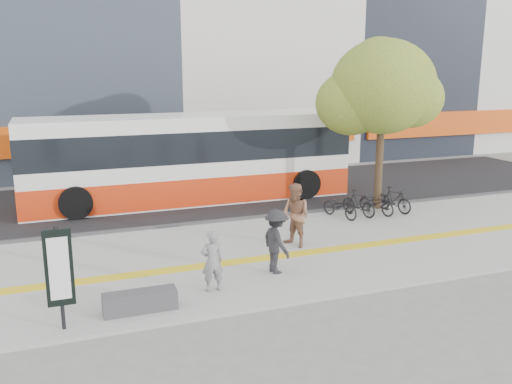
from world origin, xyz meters
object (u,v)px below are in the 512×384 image
object	(u,v)px
street_tree	(381,89)
bus	(190,161)
bench	(140,301)
seated_woman	(212,261)
signboard	(59,270)
pedestrian_dark	(276,241)
pedestrian_tan	(296,215)

from	to	relation	value
street_tree	bus	world-z (taller)	street_tree
bench	seated_woman	bearing A→B (deg)	16.26
signboard	pedestrian_dark	xyz separation A→B (m)	(5.28, 1.41, -0.44)
pedestrian_tan	pedestrian_dark	bearing A→B (deg)	-60.75
seated_woman	signboard	bearing A→B (deg)	13.35
bus	seated_woman	bearing A→B (deg)	-100.71
street_tree	seated_woman	distance (m)	10.37
street_tree	bus	size ratio (longest dim) A/B	0.49
signboard	pedestrian_dark	bearing A→B (deg)	14.97
signboard	pedestrian_tan	distance (m)	7.35
bench	pedestrian_tan	bearing A→B (deg)	29.66
signboard	pedestrian_dark	world-z (taller)	signboard
bench	seated_woman	xyz separation A→B (m)	(1.80, 0.53, 0.52)
bench	pedestrian_dark	world-z (taller)	pedestrian_dark
signboard	street_tree	size ratio (longest dim) A/B	0.35
bus	pedestrian_tan	xyz separation A→B (m)	(1.49, -6.84, -0.63)
street_tree	signboard	bearing A→B (deg)	-150.93
street_tree	bus	xyz separation A→B (m)	(-6.24, 3.68, -2.85)
street_tree	pedestrian_dark	world-z (taller)	street_tree
seated_woman	pedestrian_tan	size ratio (longest dim) A/B	0.79
seated_woman	pedestrian_tan	bearing A→B (deg)	-144.46
pedestrian_dark	street_tree	bearing A→B (deg)	-58.52
seated_woman	pedestrian_dark	xyz separation A→B (m)	(1.88, 0.58, 0.10)
street_tree	bench	bearing A→B (deg)	-148.38
street_tree	pedestrian_dark	xyz separation A→B (m)	(-6.10, -4.91, -3.59)
seated_woman	pedestrian_dark	size ratio (longest dim) A/B	0.89
bench	bus	size ratio (longest dim) A/B	0.13
signboard	bus	bearing A→B (deg)	62.83
bus	pedestrian_dark	distance (m)	8.63
signboard	bus	size ratio (longest dim) A/B	0.17
bus	pedestrian_dark	size ratio (longest dim) A/B	7.58
street_tree	bus	bearing A→B (deg)	149.50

